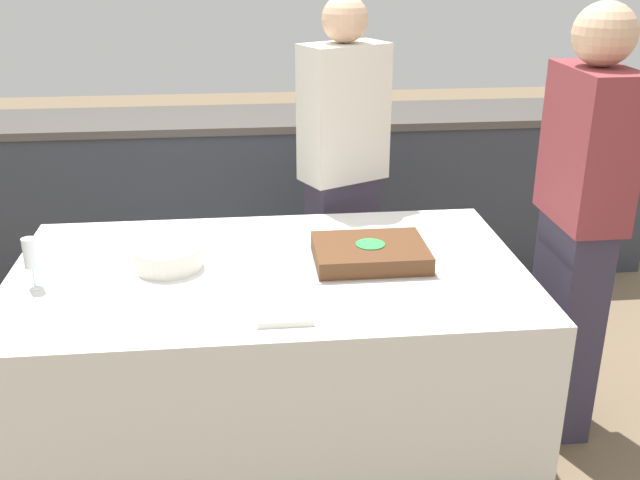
# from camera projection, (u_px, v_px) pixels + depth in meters

# --- Properties ---
(ground_plane) EXTENTS (14.00, 14.00, 0.00)m
(ground_plane) POSITION_uv_depth(u_px,v_px,m) (274.00, 437.00, 2.94)
(ground_plane) COLOR #7A664C
(back_counter) EXTENTS (4.40, 0.58, 0.92)m
(back_counter) POSITION_uv_depth(u_px,v_px,m) (258.00, 195.00, 4.25)
(back_counter) COLOR #333842
(back_counter) RESTS_ON ground_plane
(dining_table) EXTENTS (1.82, 1.07, 0.73)m
(dining_table) POSITION_uv_depth(u_px,v_px,m) (271.00, 356.00, 2.80)
(dining_table) COLOR silver
(dining_table) RESTS_ON ground_plane
(cake) EXTENTS (0.44, 0.35, 0.07)m
(cake) POSITION_uv_depth(u_px,v_px,m) (370.00, 253.00, 2.70)
(cake) COLOR #B7B2AD
(cake) RESTS_ON dining_table
(plate_stack) EXTENTS (0.24, 0.24, 0.08)m
(plate_stack) POSITION_uv_depth(u_px,v_px,m) (168.00, 257.00, 2.65)
(plate_stack) COLOR white
(plate_stack) RESTS_ON dining_table
(wine_glass) EXTENTS (0.07, 0.07, 0.18)m
(wine_glass) POSITION_uv_depth(u_px,v_px,m) (31.00, 256.00, 2.48)
(wine_glass) COLOR white
(wine_glass) RESTS_ON dining_table
(side_plate_near_cake) EXTENTS (0.18, 0.18, 0.00)m
(side_plate_near_cake) POSITION_uv_depth(u_px,v_px,m) (339.00, 231.00, 2.99)
(side_plate_near_cake) COLOR white
(side_plate_near_cake) RESTS_ON dining_table
(utensil_pile) EXTENTS (0.17, 0.10, 0.02)m
(utensil_pile) POSITION_uv_depth(u_px,v_px,m) (285.00, 317.00, 2.30)
(utensil_pile) COLOR white
(utensil_pile) RESTS_ON dining_table
(person_cutting_cake) EXTENTS (0.42, 0.34, 1.60)m
(person_cutting_cake) POSITION_uv_depth(u_px,v_px,m) (343.00, 175.00, 3.35)
(person_cutting_cake) COLOR #383347
(person_cutting_cake) RESTS_ON ground_plane
(person_seated_right) EXTENTS (0.22, 0.40, 1.63)m
(person_seated_right) POSITION_uv_depth(u_px,v_px,m) (578.00, 224.00, 2.73)
(person_seated_right) COLOR #383347
(person_seated_right) RESTS_ON ground_plane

